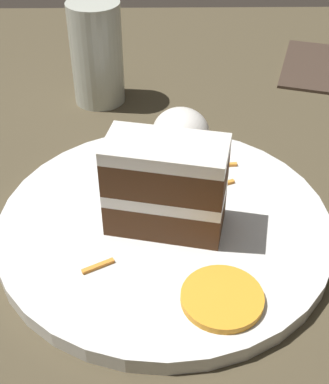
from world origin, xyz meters
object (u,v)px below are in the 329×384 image
plate (164,224)px  orange_garnish (222,298)px  cream_dollop (185,132)px  drinking_glass (97,60)px  cake_slice (166,186)px

plate → orange_garnish: size_ratio=4.71×
cream_dollop → plate: bearing=168.1°
orange_garnish → drinking_glass: (0.34, 0.12, 0.04)m
plate → drinking_glass: 0.26m
cake_slice → drinking_glass: (0.26, 0.08, -0.00)m
orange_garnish → drinking_glass: size_ratio=0.51×
plate → orange_garnish: orange_garnish is taller
plate → drinking_glass: (0.25, 0.08, 0.05)m
cake_slice → plate: bearing=19.8°
orange_garnish → drinking_glass: bearing=19.4°
drinking_glass → plate: bearing=-162.4°
plate → cream_dollop: (0.11, -0.02, 0.03)m
cake_slice → cream_dollop: size_ratio=1.66×
plate → drinking_glass: bearing=17.6°
cake_slice → orange_garnish: bearing=-142.5°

